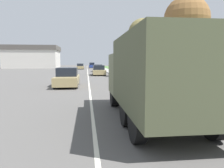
{
  "coord_description": "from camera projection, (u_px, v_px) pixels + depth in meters",
  "views": [
    {
      "loc": [
        -0.21,
        4.32,
        2.1
      ],
      "look_at": [
        0.85,
        13.36,
        1.15
      ],
      "focal_mm": 35.0,
      "sensor_mm": 36.0,
      "label": 1
    }
  ],
  "objects": [
    {
      "name": "car_farthest_ahead",
      "position": [
        92.0,
        66.0,
        69.69
      ],
      "size": [
        1.8,
        4.52,
        1.72
      ],
      "color": "navy",
      "rests_on": "ground"
    },
    {
      "name": "lane_centre_stripe",
      "position": [
        88.0,
        74.0,
        35.49
      ],
      "size": [
        0.12,
        120.0,
        0.0
      ],
      "color": "silver",
      "rests_on": "ground"
    },
    {
      "name": "pickup_truck",
      "position": [
        193.0,
        78.0,
        16.17
      ],
      "size": [
        2.0,
        5.3,
        1.87
      ],
      "color": "silver",
      "rests_on": "grass_strip_right"
    },
    {
      "name": "tree_far_right",
      "position": [
        143.0,
        33.0,
        29.36
      ],
      "size": [
        3.95,
        3.95,
        7.83
      ],
      "color": "#4C3D2D",
      "rests_on": "grass_strip_right"
    },
    {
      "name": "building_distant",
      "position": [
        33.0,
        57.0,
        68.85
      ],
      "size": [
        16.07,
        12.53,
        6.87
      ],
      "color": "beige",
      "rests_on": "ground"
    },
    {
      "name": "car_second_ahead",
      "position": [
        99.0,
        71.0,
        33.27
      ],
      "size": [
        1.87,
        4.61,
        1.51
      ],
      "color": "tan",
      "rests_on": "ground"
    },
    {
      "name": "ground_plane",
      "position": [
        88.0,
        74.0,
        35.49
      ],
      "size": [
        180.0,
        180.0,
        0.0
      ],
      "primitive_type": "plane",
      "color": "#565451"
    },
    {
      "name": "tree_mid_right",
      "position": [
        187.0,
        19.0,
        17.17
      ],
      "size": [
        3.54,
        3.54,
        7.18
      ],
      "color": "brown",
      "rests_on": "grass_strip_right"
    },
    {
      "name": "military_truck",
      "position": [
        153.0,
        75.0,
        7.68
      ],
      "size": [
        2.4,
        7.08,
        2.93
      ],
      "color": "#606647",
      "rests_on": "ground"
    },
    {
      "name": "car_fourth_ahead",
      "position": [
        80.0,
        67.0,
        59.07
      ],
      "size": [
        1.91,
        4.65,
        1.51
      ],
      "color": "tan",
      "rests_on": "ground"
    },
    {
      "name": "grass_strip_right",
      "position": [
        141.0,
        74.0,
        36.51
      ],
      "size": [
        7.0,
        120.0,
        0.02
      ],
      "color": "#4C7538",
      "rests_on": "ground"
    },
    {
      "name": "car_nearest_ahead",
      "position": [
        67.0,
        78.0,
        18.45
      ],
      "size": [
        1.88,
        4.85,
        1.58
      ],
      "color": "tan",
      "rests_on": "ground"
    },
    {
      "name": "car_third_ahead",
      "position": [
        98.0,
        68.0,
        45.24
      ],
      "size": [
        1.81,
        4.2,
        1.45
      ],
      "color": "tan",
      "rests_on": "ground"
    },
    {
      "name": "sidewalk_right",
      "position": [
        115.0,
        74.0,
        36.0
      ],
      "size": [
        1.8,
        120.0,
        0.12
      ],
      "color": "#9E9B93",
      "rests_on": "ground"
    }
  ]
}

